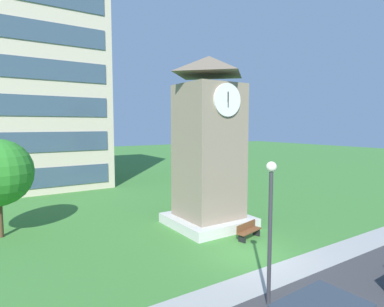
% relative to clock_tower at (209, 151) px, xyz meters
% --- Properties ---
extents(ground_plane, '(160.00, 160.00, 0.00)m').
position_rel_clock_tower_xyz_m(ground_plane, '(-1.16, -4.82, -4.68)').
color(ground_plane, '#3D7A33').
extents(kerb_strip, '(120.00, 1.60, 0.01)m').
position_rel_clock_tower_xyz_m(kerb_strip, '(-1.16, -7.03, -4.68)').
color(kerb_strip, '#9E9E99').
rests_on(kerb_strip, ground).
extents(office_building, '(17.55, 11.47, 22.40)m').
position_rel_clock_tower_xyz_m(office_building, '(-9.52, 20.72, 6.52)').
color(office_building, beige).
rests_on(office_building, ground).
extents(clock_tower, '(4.61, 4.61, 10.47)m').
position_rel_clock_tower_xyz_m(clock_tower, '(0.00, 0.00, 0.00)').
color(clock_tower, gray).
rests_on(clock_tower, ground).
extents(park_bench, '(1.86, 0.90, 0.88)m').
position_rel_clock_tower_xyz_m(park_bench, '(0.44, -3.17, -4.22)').
color(park_bench, brown).
rests_on(park_bench, ground).
extents(street_lamp, '(0.36, 0.36, 5.08)m').
position_rel_clock_tower_xyz_m(street_lamp, '(-3.52, -8.42, -1.47)').
color(street_lamp, '#333338').
rests_on(street_lamp, ground).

